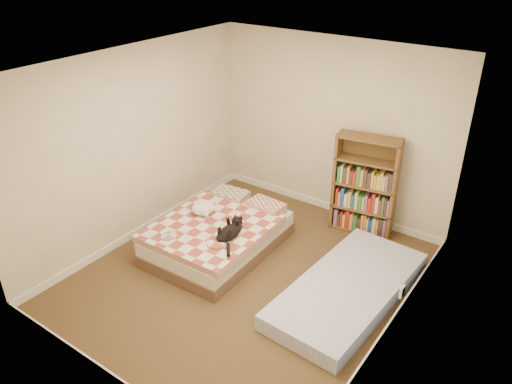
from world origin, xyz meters
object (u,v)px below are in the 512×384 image
Objects in this scene: bed at (220,234)px; floor_mattress at (348,289)px; bookshelf at (364,196)px; white_dog at (203,208)px; black_cat at (231,231)px.

floor_mattress is (1.78, 0.08, -0.12)m from bed.
bookshelf is 3.82× the size of white_dog.
floor_mattress is 2.93× the size of black_cat.
bookshelf is at bearing 46.65° from black_cat.
white_dog is at bearing 146.47° from black_cat.
bed is 0.39m from white_dog.
bed is 1.79m from floor_mattress.
bookshelf is 1.94m from black_cat.
bed is 1.31× the size of bookshelf.
black_cat is 0.66m from white_dog.
white_dog is at bearing 176.26° from bed.
bookshelf is 0.64× the size of floor_mattress.
black_cat is at bearing -165.59° from floor_mattress.
black_cat is (-0.94, -1.70, -0.02)m from bookshelf.
bed is at bearing -174.30° from floor_mattress.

